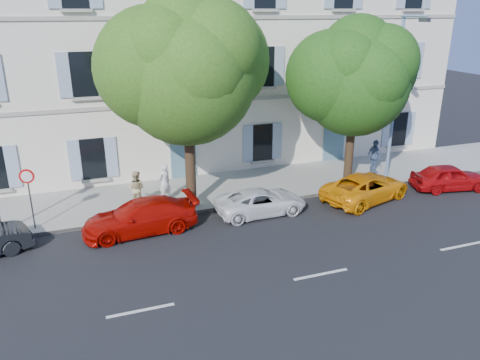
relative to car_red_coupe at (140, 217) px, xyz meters
name	(u,v)px	position (x,y,z in m)	size (l,w,h in m)	color
ground	(273,226)	(5.21, -1.26, -0.66)	(90.00, 90.00, 0.00)	black
sidewalk	(238,187)	(5.21, 3.19, -0.58)	(36.00, 4.50, 0.15)	#A09E96
kerb	(254,203)	(5.21, 1.02, -0.58)	(36.00, 0.16, 0.16)	#9E998E
building	(204,54)	(5.21, 8.94, 5.34)	(28.00, 7.00, 12.00)	white
car_red_coupe	(140,217)	(0.00, 0.00, 0.00)	(1.84, 4.52, 1.31)	#AE0B04
car_white_coupe	(261,202)	(5.18, 0.05, -0.11)	(1.83, 3.96, 1.10)	white
car_yellow_supercar	(366,187)	(10.32, -0.16, -0.02)	(2.10, 4.55, 1.26)	orange
car_red_hatchback	(450,177)	(14.98, -0.36, -0.02)	(1.50, 3.72, 1.27)	#A90A0C
tree_left	(187,76)	(2.48, 1.58, 5.19)	(5.71, 5.71, 8.86)	#3A2819
tree_right	(355,83)	(10.55, 1.79, 4.48)	(5.04, 5.04, 7.77)	#3A2819
road_sign	(28,186)	(-3.98, 1.42, 1.29)	(0.58, 0.13, 2.50)	#383A3D
street_lamp	(398,91)	(12.75, 1.46, 4.02)	(0.41, 1.71, 7.99)	#7293BF
pedestrian_a	(165,183)	(1.48, 2.52, 0.37)	(0.64, 0.42, 1.75)	silver
pedestrian_b	(136,188)	(0.20, 2.41, 0.30)	(0.78, 0.61, 1.60)	tan
pedestrian_c	(375,156)	(12.72, 2.68, 0.39)	(1.05, 0.44, 1.79)	slate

